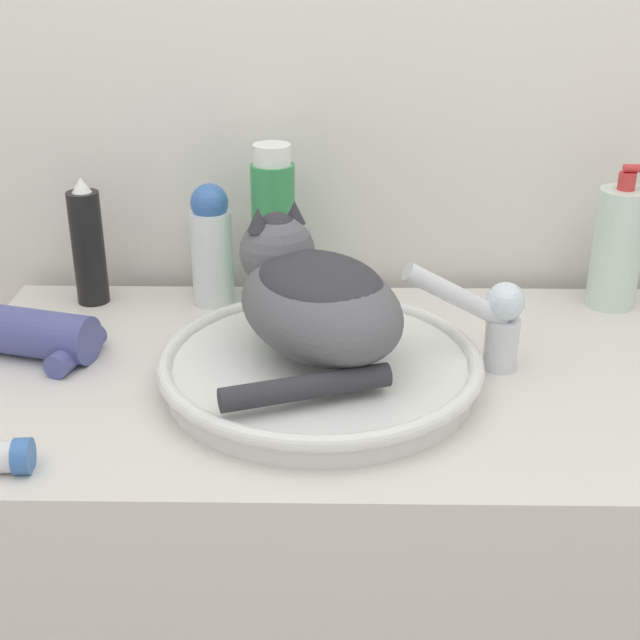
% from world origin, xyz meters
% --- Properties ---
extents(wall_back, '(8.00, 0.05, 2.40)m').
position_xyz_m(wall_back, '(0.00, 0.62, 1.20)').
color(wall_back, silver).
rests_on(wall_back, ground_plane).
extents(vanity_counter, '(1.05, 0.57, 0.90)m').
position_xyz_m(vanity_counter, '(0.00, 0.28, 0.45)').
color(vanity_counter, beige).
rests_on(vanity_counter, ground_plane).
extents(sink_basin, '(0.40, 0.40, 0.04)m').
position_xyz_m(sink_basin, '(-0.05, 0.25, 0.92)').
color(sink_basin, silver).
rests_on(sink_basin, vanity_counter).
extents(cat, '(0.28, 0.31, 0.17)m').
position_xyz_m(cat, '(-0.06, 0.26, 1.02)').
color(cat, '#56565B').
rests_on(cat, sink_basin).
extents(faucet, '(0.16, 0.06, 0.15)m').
position_xyz_m(faucet, '(0.16, 0.29, 0.97)').
color(faucet, silver).
rests_on(faucet, vanity_counter).
extents(shampoo_bottle_tall, '(0.06, 0.06, 0.24)m').
position_xyz_m(shampoo_bottle_tall, '(-0.12, 0.51, 1.02)').
color(shampoo_bottle_tall, '#338C4C').
rests_on(shampoo_bottle_tall, vanity_counter).
extents(soap_pump_bottle, '(0.07, 0.07, 0.22)m').
position_xyz_m(soap_pump_bottle, '(0.38, 0.51, 0.99)').
color(soap_pump_bottle, silver).
rests_on(soap_pump_bottle, vanity_counter).
extents(hairspray_can_black, '(0.05, 0.05, 0.19)m').
position_xyz_m(hairspray_can_black, '(-0.40, 0.51, 0.99)').
color(hairspray_can_black, black).
rests_on(hairspray_can_black, vanity_counter).
extents(lotion_bottle_white, '(0.06, 0.06, 0.18)m').
position_xyz_m(lotion_bottle_white, '(-0.22, 0.51, 0.99)').
color(lotion_bottle_white, silver).
rests_on(lotion_bottle_white, vanity_counter).
extents(hair_dryer, '(0.18, 0.12, 0.06)m').
position_xyz_m(hair_dryer, '(-0.42, 0.32, 0.93)').
color(hair_dryer, '#474C8C').
rests_on(hair_dryer, vanity_counter).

